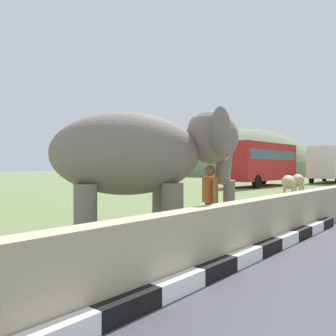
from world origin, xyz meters
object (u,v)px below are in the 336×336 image
at_px(person_handler, 210,198).
at_px(cow_near, 298,181).
at_px(cow_mid, 288,183).
at_px(bus_red, 260,161).
at_px(bus_white, 330,162).
at_px(elephant, 145,156).

height_order(person_handler, cow_near, person_handler).
height_order(person_handler, cow_mid, person_handler).
distance_m(bus_red, cow_near, 10.93).
bearing_deg(bus_red, cow_mid, -149.38).
bearing_deg(bus_white, bus_red, 167.47).
relative_size(elephant, cow_near, 2.12).
bearing_deg(cow_mid, person_handler, -169.05).
xyz_separation_m(elephant, person_handler, (1.36, -0.74, -0.93)).
relative_size(person_handler, bus_white, 0.17).
bearing_deg(person_handler, elephant, 151.49).
bearing_deg(person_handler, cow_mid, 10.95).
relative_size(person_handler, bus_red, 0.19).
distance_m(elephant, bus_red, 23.29).
distance_m(person_handler, cow_near, 11.94).
bearing_deg(cow_mid, elephant, -174.14).
height_order(bus_white, cow_mid, bus_white).
bearing_deg(elephant, cow_mid, 5.86).
relative_size(elephant, bus_white, 0.40).
relative_size(bus_white, cow_near, 5.24).
height_order(bus_white, cow_near, bus_white).
xyz_separation_m(elephant, bus_white, (33.13, 5.15, 0.23)).
xyz_separation_m(person_handler, bus_red, (20.65, 8.36, 1.15)).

